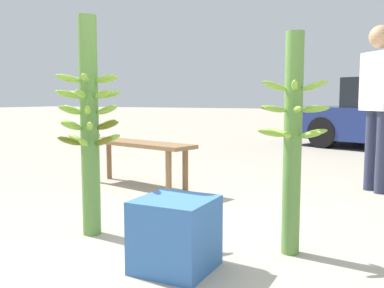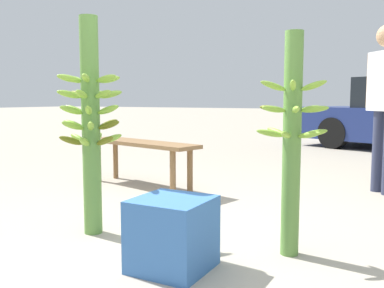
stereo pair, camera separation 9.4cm
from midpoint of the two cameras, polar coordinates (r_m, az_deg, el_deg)
name	(u,v)px [view 2 (the right image)]	position (r m, az deg, el deg)	size (l,w,h in m)	color
ground_plane	(161,254)	(2.77, -3.11, -14.42)	(80.00, 80.00, 0.00)	#A89E8C
banana_stalk_left	(91,122)	(3.10, -12.50, 2.86)	(0.46, 0.45, 1.54)	#5B8C3D
banana_stalk_center	(292,139)	(2.68, 14.15, 0.71)	(0.45, 0.44, 1.37)	#5B8C3D
market_bench	(141,149)	(4.72, -6.26, -0.62)	(1.54, 0.70, 0.51)	olive
produce_crate	(172,234)	(2.48, -1.52, -11.88)	(0.41, 0.41, 0.41)	#386BB2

